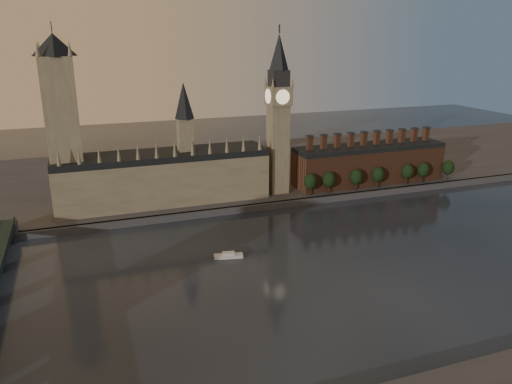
{
  "coord_description": "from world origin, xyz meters",
  "views": [
    {
      "loc": [
        -112.27,
        -186.42,
        105.32
      ],
      "look_at": [
        -25.09,
        55.0,
        23.94
      ],
      "focal_mm": 35.0,
      "sensor_mm": 36.0,
      "label": 1
    }
  ],
  "objects": [
    {
      "name": "embankment_tree_3",
      "position": [
        78.39,
        94.93,
        13.47
      ],
      "size": [
        8.6,
        8.6,
        14.88
      ],
      "color": "black",
      "rests_on": "north_bank"
    },
    {
      "name": "embankment_tree_2",
      "position": [
        61.4,
        94.96,
        13.47
      ],
      "size": [
        8.6,
        8.6,
        14.88
      ],
      "color": "black",
      "rests_on": "north_bank"
    },
    {
      "name": "river_boat",
      "position": [
        -48.72,
        29.71,
        1.09
      ],
      "size": [
        14.8,
        7.07,
        2.85
      ],
      "rotation": [
        0.0,
        0.0,
        -0.22
      ],
      "color": "silver",
      "rests_on": "ground"
    },
    {
      "name": "embankment_tree_1",
      "position": [
        40.67,
        94.98,
        13.47
      ],
      "size": [
        8.6,
        8.6,
        14.88
      ],
      "color": "black",
      "rests_on": "north_bank"
    },
    {
      "name": "embankment_tree_6",
      "position": [
        136.33,
        93.61,
        13.47
      ],
      "size": [
        8.6,
        8.6,
        14.88
      ],
      "color": "black",
      "rests_on": "north_bank"
    },
    {
      "name": "ground",
      "position": [
        0.0,
        0.0,
        0.0
      ],
      "size": [
        900.0,
        900.0,
        0.0
      ],
      "primitive_type": "plane",
      "color": "black",
      "rests_on": "ground"
    },
    {
      "name": "big_ben",
      "position": [
        10.0,
        110.0,
        56.83
      ],
      "size": [
        15.0,
        15.0,
        107.0
      ],
      "color": "gray",
      "rests_on": "north_bank"
    },
    {
      "name": "embankment_tree_0",
      "position": [
        27.33,
        95.35,
        13.47
      ],
      "size": [
        8.6,
        8.6,
        14.88
      ],
      "color": "black",
      "rests_on": "north_bank"
    },
    {
      "name": "chimney_block",
      "position": [
        80.0,
        110.0,
        17.82
      ],
      "size": [
        110.0,
        25.0,
        37.0
      ],
      "color": "brown",
      "rests_on": "north_bank"
    },
    {
      "name": "victoria_tower",
      "position": [
        -120.0,
        115.0,
        59.09
      ],
      "size": [
        24.0,
        24.0,
        108.0
      ],
      "color": "gray",
      "rests_on": "north_bank"
    },
    {
      "name": "north_bank",
      "position": [
        0.0,
        178.04,
        2.0
      ],
      "size": [
        900.0,
        182.0,
        4.0
      ],
      "color": "#45454A",
      "rests_on": "ground"
    },
    {
      "name": "embankment_tree_4",
      "position": [
        102.49,
        95.19,
        13.47
      ],
      "size": [
        8.6,
        8.6,
        14.88
      ],
      "color": "black",
      "rests_on": "north_bank"
    },
    {
      "name": "palace_of_westminster",
      "position": [
        -64.41,
        114.91,
        21.63
      ],
      "size": [
        130.0,
        30.3,
        74.0
      ],
      "color": "gray",
      "rests_on": "north_bank"
    },
    {
      "name": "embankment_tree_5",
      "position": [
        116.01,
        95.27,
        13.47
      ],
      "size": [
        8.6,
        8.6,
        14.88
      ],
      "color": "black",
      "rests_on": "north_bank"
    }
  ]
}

